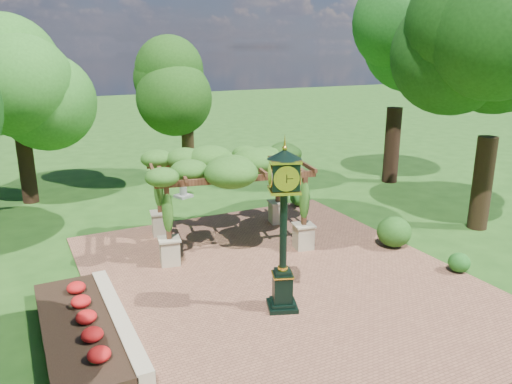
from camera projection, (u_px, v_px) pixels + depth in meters
name	position (u px, v px, depth m)	size (l,w,h in m)	color
ground	(298.00, 295.00, 13.23)	(120.00, 120.00, 0.00)	#1E4714
brick_plaza	(280.00, 279.00, 14.08)	(10.00, 12.00, 0.04)	brown
border_wall	(119.00, 321.00, 11.61)	(0.35, 5.00, 0.40)	#C6B793
flower_bed	(78.00, 331.00, 11.22)	(1.50, 5.00, 0.36)	red
pedestal_clock	(284.00, 216.00, 11.82)	(1.05, 1.05, 4.13)	black
pergola	(228.00, 167.00, 16.11)	(5.46, 3.96, 3.14)	#BFB28E
sundial	(183.00, 186.00, 21.71)	(0.80, 0.80, 1.13)	gray
shrub_front	(459.00, 262.00, 14.45)	(0.63, 0.63, 0.56)	#1B5718
shrub_mid	(394.00, 232.00, 16.25)	(1.11, 1.11, 1.00)	#215317
shrub_back	(300.00, 197.00, 20.45)	(0.84, 0.84, 0.75)	#23621C
tree_west_far	(16.00, 87.00, 19.84)	(4.09, 4.09, 7.00)	black
tree_north	(186.00, 86.00, 23.36)	(3.20, 3.20, 6.72)	#382816
tree_east_far	(400.00, 46.00, 22.62)	(4.49, 4.49, 9.28)	black
tree_east_near	(499.00, 59.00, 16.50)	(4.57, 4.57, 8.64)	#312113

